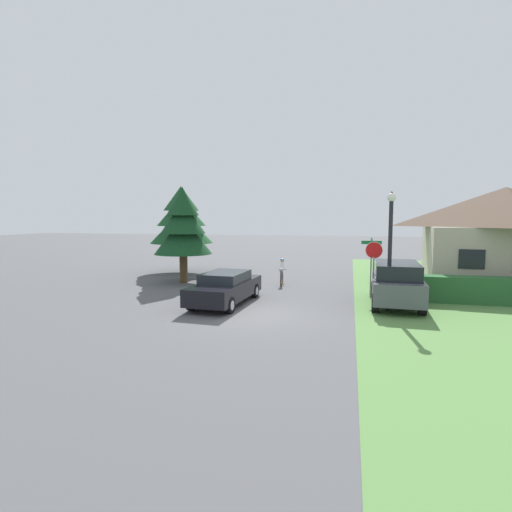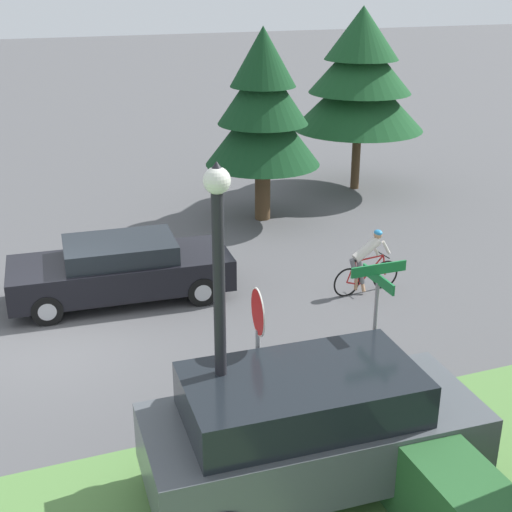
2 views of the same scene
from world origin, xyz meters
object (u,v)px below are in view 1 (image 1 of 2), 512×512
object	(u,v)px
parked_suv_right	(396,283)
street_name_sign	(371,256)
street_lamp	(390,239)
conifer_tall_far	(181,219)
cottage_house	(504,235)
sedan_left_lane	(225,288)
stop_sign	(374,261)
conifer_tall_near	(183,226)
cyclist	(282,272)

from	to	relation	value
parked_suv_right	street_name_sign	bearing A→B (deg)	35.62
street_lamp	conifer_tall_far	size ratio (longest dim) A/B	0.81
cottage_house	sedan_left_lane	size ratio (longest dim) A/B	1.81
street_name_sign	conifer_tall_far	xyz separation A→B (m)	(-12.02, 6.07, 1.69)
stop_sign	street_name_sign	bearing A→B (deg)	-83.99
sedan_left_lane	street_lamp	bearing A→B (deg)	-84.67
parked_suv_right	street_lamp	bearing A→B (deg)	162.71
conifer_tall_near	conifer_tall_far	bearing A→B (deg)	114.91
sedan_left_lane	cyclist	world-z (taller)	cyclist
cottage_house	sedan_left_lane	world-z (taller)	cottage_house
sedan_left_lane	stop_sign	size ratio (longest dim) A/B	1.81
conifer_tall_near	conifer_tall_far	distance (m)	4.43
street_lamp	street_name_sign	distance (m)	2.83
stop_sign	conifer_tall_far	bearing A→B (deg)	-27.80
street_name_sign	cottage_house	bearing A→B (deg)	34.39
parked_suv_right	conifer_tall_far	bearing A→B (deg)	62.29
conifer_tall_far	street_lamp	bearing A→B (deg)	-34.64
stop_sign	conifer_tall_near	distance (m)	11.00
stop_sign	conifer_tall_near	bearing A→B (deg)	-15.58
sedan_left_lane	street_name_sign	distance (m)	6.83
sedan_left_lane	street_lamp	xyz separation A→B (m)	(6.68, 0.17, 2.14)
sedan_left_lane	street_name_sign	xyz separation A→B (m)	(6.12, 2.79, 1.23)
cottage_house	street_lamp	xyz separation A→B (m)	(-6.43, -7.41, 0.10)
stop_sign	cyclist	bearing A→B (deg)	-37.65
sedan_left_lane	stop_sign	xyz separation A→B (m)	(6.13, 0.90, 1.20)
conifer_tall_near	conifer_tall_far	size ratio (longest dim) A/B	0.94
sedan_left_lane	conifer_tall_far	world-z (taller)	conifer_tall_far
cottage_house	conifer_tall_near	bearing A→B (deg)	-165.50
stop_sign	street_lamp	xyz separation A→B (m)	(0.55, -0.73, 0.94)
parked_suv_right	street_name_sign	distance (m)	2.02
cottage_house	conifer_tall_near	distance (m)	17.38
cottage_house	conifer_tall_far	world-z (taller)	conifer_tall_far
cyclist	parked_suv_right	xyz separation A→B (m)	(5.53, -3.91, 0.25)
street_lamp	cottage_house	bearing A→B (deg)	49.05
street_lamp	conifer_tall_far	xyz separation A→B (m)	(-12.59, 8.69, 0.77)
cyclist	conifer_tall_far	size ratio (longest dim) A/B	0.30
street_lamp	conifer_tall_near	distance (m)	11.71
cottage_house	parked_suv_right	distance (m)	8.88
stop_sign	conifer_tall_near	size ratio (longest dim) A/B	0.50
conifer_tall_far	sedan_left_lane	bearing A→B (deg)	-56.33
conifer_tall_near	conifer_tall_far	xyz separation A→B (m)	(-1.86, 4.00, 0.38)
parked_suv_right	stop_sign	world-z (taller)	stop_sign
street_lamp	street_name_sign	world-z (taller)	street_lamp
stop_sign	conifer_tall_near	world-z (taller)	conifer_tall_near
cottage_house	stop_sign	world-z (taller)	cottage_house
stop_sign	conifer_tall_far	world-z (taller)	conifer_tall_far
sedan_left_lane	stop_sign	distance (m)	6.31
sedan_left_lane	street_lamp	size ratio (longest dim) A/B	1.04
cottage_house	parked_suv_right	bearing A→B (deg)	-128.31
stop_sign	street_name_sign	size ratio (longest dim) A/B	0.96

